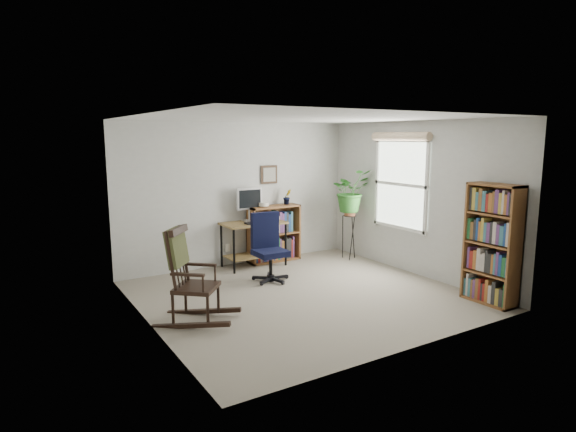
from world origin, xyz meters
TOP-DOWN VIEW (x-y plane):
  - floor at (0.00, 0.00)m, footprint 4.20×4.00m
  - ceiling at (0.00, 0.00)m, footprint 4.20×4.00m
  - wall_back at (0.00, 2.00)m, footprint 4.20×0.00m
  - wall_front at (0.00, -2.00)m, footprint 4.20×0.00m
  - wall_left at (-2.10, 0.00)m, footprint 0.00×4.00m
  - wall_right at (2.10, 0.00)m, footprint 0.00×4.00m
  - window at (2.06, 0.30)m, footprint 0.12×1.20m
  - desk at (0.12, 1.70)m, footprint 1.04×0.57m
  - monitor at (0.12, 1.84)m, footprint 0.46×0.16m
  - keyboard at (0.12, 1.58)m, footprint 0.40×0.15m
  - office_chair at (-0.06, 0.81)m, footprint 0.62×0.62m
  - rocking_chair at (-1.59, -0.14)m, footprint 1.14×1.10m
  - low_bookshelf at (0.59, 1.82)m, footprint 0.93×0.31m
  - tall_bookshelf at (1.92, -1.52)m, footprint 0.29×0.69m
  - plant_stand at (1.80, 1.24)m, footprint 0.31×0.31m
  - spider_plant at (1.80, 1.24)m, footprint 1.69×1.88m
  - potted_plant_small at (0.87, 1.83)m, footprint 0.13×0.24m
  - framed_picture at (0.59, 1.97)m, footprint 0.32×0.04m

SIDE VIEW (x-z plane):
  - floor at x=0.00m, z-range 0.00..0.00m
  - desk at x=0.12m, z-range 0.00..0.75m
  - plant_stand at x=1.80m, z-range 0.00..0.92m
  - low_bookshelf at x=0.59m, z-range 0.00..0.98m
  - office_chair at x=-0.06m, z-range 0.00..1.04m
  - rocking_chair at x=-1.59m, z-range 0.00..1.15m
  - keyboard at x=0.12m, z-range 0.75..0.78m
  - tall_bookshelf at x=1.92m, z-range 0.00..1.57m
  - monitor at x=0.12m, z-range 0.75..1.31m
  - potted_plant_small at x=0.87m, z-range 0.98..1.09m
  - wall_back at x=0.00m, z-range 0.00..2.40m
  - wall_front at x=0.00m, z-range 0.00..2.40m
  - wall_left at x=-2.10m, z-range 0.00..2.40m
  - wall_right at x=2.10m, z-range 0.00..2.40m
  - window at x=2.06m, z-range 0.65..2.15m
  - framed_picture at x=0.59m, z-range 1.35..1.67m
  - spider_plant at x=1.80m, z-range 0.85..2.31m
  - ceiling at x=0.00m, z-range 2.40..2.40m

